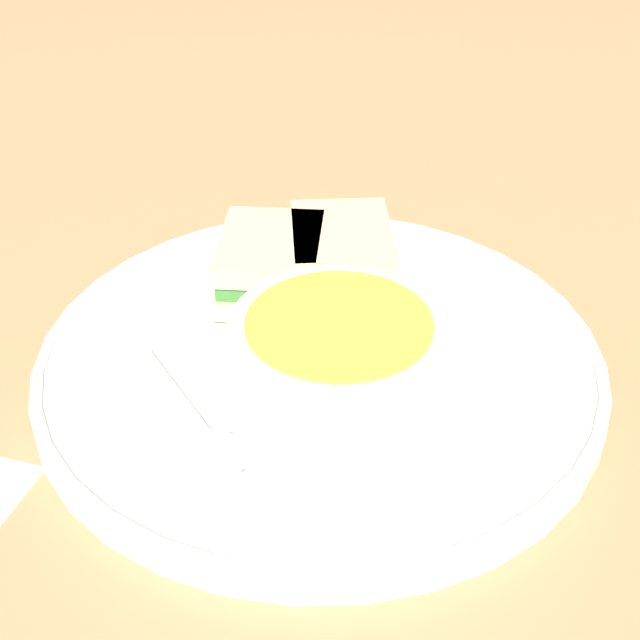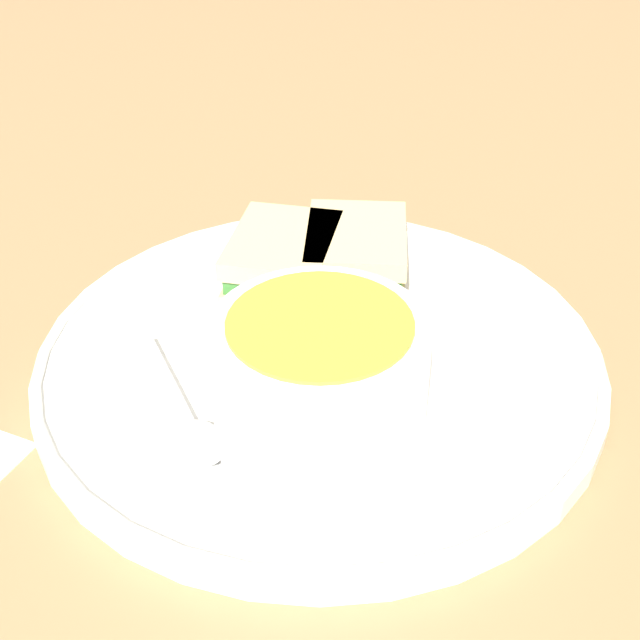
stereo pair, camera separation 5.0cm
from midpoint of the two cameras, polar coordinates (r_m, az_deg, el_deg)
ground_plane at (r=0.52m, az=2.74°, el=-3.57°), size 2.40×2.40×0.00m
plate at (r=0.51m, az=2.77°, el=-2.69°), size 0.32×0.32×0.02m
soup_bowl at (r=0.43m, az=2.97°, el=-3.98°), size 0.10×0.10×0.07m
spoon at (r=0.45m, az=-4.88°, el=-7.27°), size 0.11×0.06×0.01m
sandwich_half_near at (r=0.56m, az=4.87°, el=4.09°), size 0.08×0.07×0.04m
sandwich_half_far at (r=0.55m, az=0.20°, el=3.73°), size 0.09×0.08×0.04m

